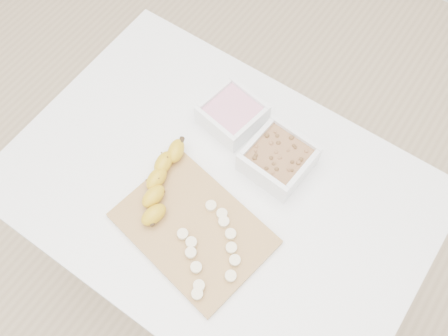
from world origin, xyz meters
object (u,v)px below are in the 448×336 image
Objects in this scene: cutting_board at (194,229)px; table at (217,204)px; bowl_yogurt at (232,114)px; banana at (161,183)px; bowl_granola at (278,158)px.

table is at bearing 97.90° from cutting_board.
bowl_yogurt reaches higher than banana.
bowl_granola is 0.70× the size of banana.
bowl_granola is 0.47× the size of cutting_board.
table is 0.16m from cutting_board.
cutting_board is at bearing -105.42° from bowl_granola.
bowl_granola is at bearing 57.80° from table.
cutting_board reaches higher than table.
cutting_board is 0.13m from banana.
bowl_yogurt is 0.99× the size of bowl_granola.
table is at bearing -66.66° from bowl_yogurt.
table is 0.18m from banana.
bowl_granola is at bearing 39.25° from banana.
bowl_granola is 0.28m from banana.
banana is (-0.11, -0.07, 0.13)m from table.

